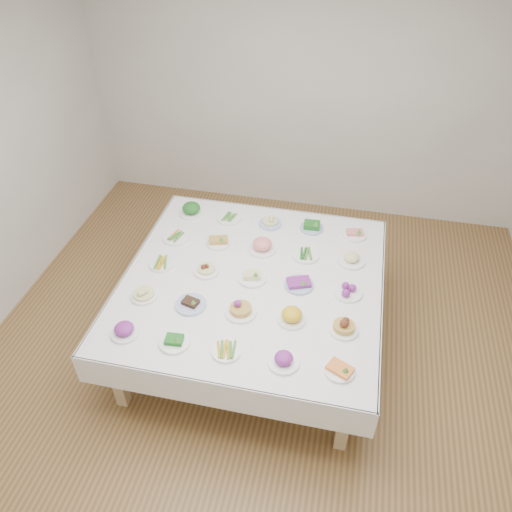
% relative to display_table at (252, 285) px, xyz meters
% --- Properties ---
extents(room_envelope, '(5.02, 5.02, 2.81)m').
position_rel_display_table_xyz_m(room_envelope, '(0.10, -0.17, 1.15)').
color(room_envelope, olive).
rests_on(room_envelope, ground).
extents(display_table, '(2.14, 2.14, 0.75)m').
position_rel_display_table_xyz_m(display_table, '(0.00, 0.00, 0.00)').
color(display_table, white).
rests_on(display_table, ground).
extents(dish_0, '(0.21, 0.21, 0.11)m').
position_rel_display_table_xyz_m(dish_0, '(-0.78, -0.78, 0.11)').
color(dish_0, white).
rests_on(dish_0, display_table).
extents(dish_1, '(0.22, 0.22, 0.09)m').
position_rel_display_table_xyz_m(dish_1, '(-0.40, -0.79, 0.10)').
color(dish_1, white).
rests_on(dish_1, display_table).
extents(dish_2, '(0.21, 0.21, 0.05)m').
position_rel_display_table_xyz_m(dish_2, '(-0.01, -0.79, 0.09)').
color(dish_2, white).
rests_on(dish_2, display_table).
extents(dish_3, '(0.22, 0.22, 0.11)m').
position_rel_display_table_xyz_m(dish_3, '(0.40, -0.80, 0.12)').
color(dish_3, white).
rests_on(dish_3, display_table).
extents(dish_4, '(0.21, 0.21, 0.10)m').
position_rel_display_table_xyz_m(dish_4, '(0.79, -0.79, 0.11)').
color(dish_4, white).
rests_on(dish_4, display_table).
extents(dish_5, '(0.21, 0.21, 0.12)m').
position_rel_display_table_xyz_m(dish_5, '(-0.79, -0.39, 0.12)').
color(dish_5, white).
rests_on(dish_5, display_table).
extents(dish_6, '(0.24, 0.24, 0.09)m').
position_rel_display_table_xyz_m(dish_6, '(-0.40, -0.40, 0.10)').
color(dish_6, '#4C66B2').
rests_on(dish_6, display_table).
extents(dish_7, '(0.24, 0.24, 0.15)m').
position_rel_display_table_xyz_m(dish_7, '(-0.00, -0.39, 0.14)').
color(dish_7, white).
rests_on(dish_7, display_table).
extents(dish_8, '(0.21, 0.21, 0.13)m').
position_rel_display_table_xyz_m(dish_8, '(0.39, -0.39, 0.13)').
color(dish_8, white).
rests_on(dish_8, display_table).
extents(dish_9, '(0.22, 0.22, 0.14)m').
position_rel_display_table_xyz_m(dish_9, '(0.79, -0.40, 0.14)').
color(dish_9, white).
rests_on(dish_9, display_table).
extents(dish_10, '(0.20, 0.20, 0.05)m').
position_rel_display_table_xyz_m(dish_10, '(-0.80, 0.01, 0.09)').
color(dish_10, white).
rests_on(dish_10, display_table).
extents(dish_11, '(0.21, 0.21, 0.11)m').
position_rel_display_table_xyz_m(dish_11, '(-0.40, 0.01, 0.11)').
color(dish_11, white).
rests_on(dish_11, display_table).
extents(dish_12, '(0.23, 0.23, 0.10)m').
position_rel_display_table_xyz_m(dish_12, '(0.00, 0.00, 0.11)').
color(dish_12, white).
rests_on(dish_12, display_table).
extents(dish_13, '(0.23, 0.23, 0.11)m').
position_rel_display_table_xyz_m(dish_13, '(0.39, 0.00, 0.12)').
color(dish_13, '#4C66B2').
rests_on(dish_13, display_table).
extents(dish_14, '(0.23, 0.23, 0.11)m').
position_rel_display_table_xyz_m(dish_14, '(0.79, -0.00, 0.12)').
color(dish_14, white).
rests_on(dish_14, display_table).
extents(dish_15, '(0.25, 0.24, 0.06)m').
position_rel_display_table_xyz_m(dish_15, '(-0.80, 0.39, 0.09)').
color(dish_15, white).
rests_on(dish_15, display_table).
extents(dish_16, '(0.22, 0.22, 0.10)m').
position_rel_display_table_xyz_m(dish_16, '(-0.40, 0.40, 0.11)').
color(dish_16, white).
rests_on(dish_16, display_table).
extents(dish_17, '(0.24, 0.24, 0.14)m').
position_rel_display_table_xyz_m(dish_17, '(0.00, 0.39, 0.13)').
color(dish_17, white).
rests_on(dish_17, display_table).
extents(dish_18, '(0.24, 0.24, 0.06)m').
position_rel_display_table_xyz_m(dish_18, '(0.39, 0.39, 0.09)').
color(dish_18, white).
rests_on(dish_18, display_table).
extents(dish_19, '(0.23, 0.23, 0.12)m').
position_rel_display_table_xyz_m(dish_19, '(0.79, 0.40, 0.12)').
color(dish_19, white).
rests_on(dish_19, display_table).
extents(dish_20, '(0.24, 0.24, 0.15)m').
position_rel_display_table_xyz_m(dish_20, '(-0.78, 0.79, 0.14)').
color(dish_20, white).
rests_on(dish_20, display_table).
extents(dish_21, '(0.23, 0.23, 0.05)m').
position_rel_display_table_xyz_m(dish_21, '(-0.40, 0.78, 0.09)').
color(dish_21, white).
rests_on(dish_21, display_table).
extents(dish_22, '(0.21, 0.21, 0.11)m').
position_rel_display_table_xyz_m(dish_22, '(-0.00, 0.78, 0.12)').
color(dish_22, '#4C66B2').
rests_on(dish_22, display_table).
extents(dish_23, '(0.21, 0.21, 0.10)m').
position_rel_display_table_xyz_m(dish_23, '(0.39, 0.80, 0.11)').
color(dish_23, '#4C66B2').
rests_on(dish_23, display_table).
extents(dish_24, '(0.22, 0.22, 0.10)m').
position_rel_display_table_xyz_m(dish_24, '(0.79, 0.78, 0.11)').
color(dish_24, white).
rests_on(dish_24, display_table).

